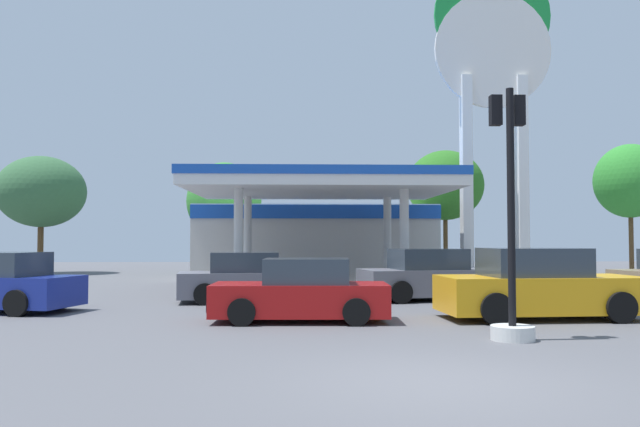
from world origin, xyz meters
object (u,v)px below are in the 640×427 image
at_px(car_3, 538,287).
at_px(car_5, 301,293).
at_px(car_2, 248,279).
at_px(tree_2, 445,185).
at_px(traffic_signal_0, 511,252).
at_px(tree_0, 41,192).
at_px(tree_1, 224,201).
at_px(station_pole_sign, 493,73).
at_px(tree_3, 630,181).
at_px(car_4, 432,277).

distance_m(car_3, car_5, 5.57).
height_order(car_2, tree_2, tree_2).
height_order(traffic_signal_0, tree_0, tree_0).
xyz_separation_m(car_2, tree_1, (-2.46, 15.47, 3.25)).
height_order(tree_0, tree_1, tree_0).
bearing_deg(car_2, traffic_signal_0, -53.91).
bearing_deg(car_3, station_pole_sign, 78.01).
xyz_separation_m(car_3, tree_0, (-19.59, 20.53, 3.71)).
relative_size(car_5, tree_0, 0.63).
bearing_deg(car_2, tree_3, 36.70).
bearing_deg(car_5, car_3, 2.63).
bearing_deg(tree_2, tree_0, 178.27).
distance_m(tree_1, tree_2, 12.07).
bearing_deg(car_5, traffic_signal_0, -36.09).
bearing_deg(car_4, car_5, -129.07).
bearing_deg(car_4, tree_3, 45.69).
height_order(car_3, tree_2, tree_2).
relative_size(station_pole_sign, car_3, 2.79).
xyz_separation_m(tree_0, tree_3, (31.82, -1.72, 0.53)).
xyz_separation_m(car_3, car_4, (-1.51, 4.73, -0.04)).
xyz_separation_m(station_pole_sign, car_2, (-9.31, -5.88, -7.85)).
bearing_deg(tree_3, car_4, -134.31).
height_order(car_4, tree_0, tree_0).
height_order(traffic_signal_0, tree_1, tree_1).
bearing_deg(car_2, car_4, 3.55).
relative_size(car_4, tree_3, 0.67).
bearing_deg(tree_3, tree_0, 176.90).
relative_size(tree_1, tree_2, 0.89).
height_order(car_4, car_5, car_4).
relative_size(car_3, tree_1, 0.79).
bearing_deg(tree_1, tree_2, 0.04).
distance_m(car_4, traffic_signal_0, 7.87).
bearing_deg(traffic_signal_0, tree_2, 79.77).
distance_m(car_5, tree_2, 22.06).
bearing_deg(traffic_signal_0, tree_1, 109.00).
relative_size(car_4, tree_0, 0.73).
relative_size(car_3, car_4, 1.02).
relative_size(car_2, tree_3, 0.62).
bearing_deg(tree_0, tree_3, -3.10).
bearing_deg(car_3, tree_2, 82.95).
bearing_deg(tree_2, car_2, -121.76).
bearing_deg(car_4, tree_2, 75.30).
distance_m(car_4, tree_3, 20.13).
xyz_separation_m(tree_1, tree_3, (21.81, -1.05, 1.07)).
relative_size(station_pole_sign, tree_2, 1.96).
height_order(car_2, car_3, car_3).
distance_m(car_5, tree_3, 26.43).
relative_size(car_3, car_5, 1.17).
bearing_deg(tree_3, tree_1, 177.25).
distance_m(car_3, traffic_signal_0, 3.62).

